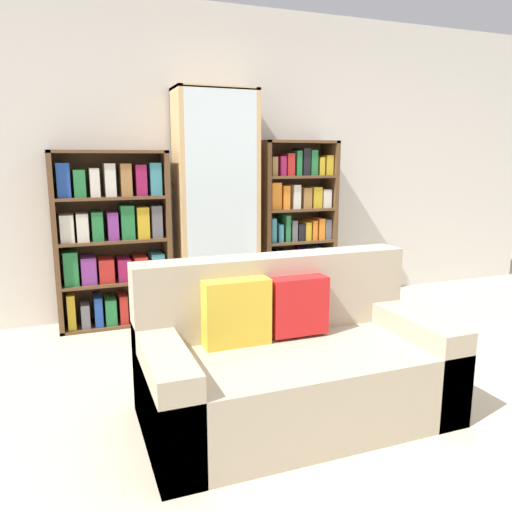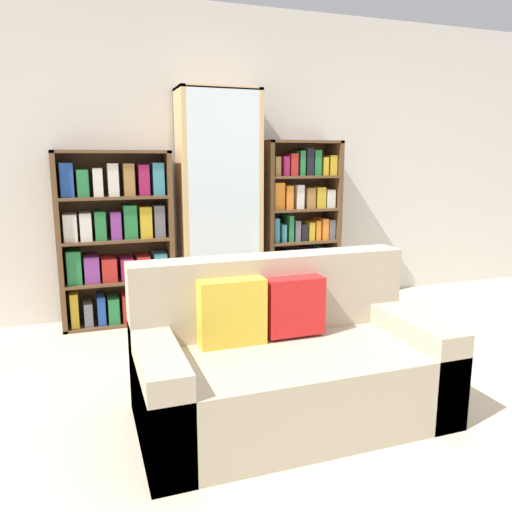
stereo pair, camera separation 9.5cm
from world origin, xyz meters
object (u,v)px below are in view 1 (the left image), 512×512
Objects in this scene: display_cabinet at (216,206)px; bookshelf_right at (296,227)px; couch at (292,363)px; wine_bottle at (274,305)px; bookshelf_left at (113,242)px.

display_cabinet is 1.27× the size of bookshelf_right.
couch is 2.17m from bookshelf_right.
wine_bottle is at bearing -132.08° from bookshelf_right.
bookshelf_left is at bearing -179.99° from bookshelf_right.
display_cabinet is 0.82m from bookshelf_right.
couch is 2.09m from bookshelf_left.
bookshelf_left is at bearing 111.39° from couch.
bookshelf_right is (0.79, 0.02, -0.23)m from display_cabinet.
bookshelf_right is at bearing 0.01° from bookshelf_left.
bookshelf_right is at bearing 1.15° from display_cabinet.
couch is at bearing -115.89° from bookshelf_right.
bookshelf_left reaches higher than wine_bottle.
bookshelf_right reaches higher than bookshelf_left.
bookshelf_right is at bearing 47.92° from wine_bottle.
display_cabinet is (0.89, -0.02, 0.27)m from bookshelf_left.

